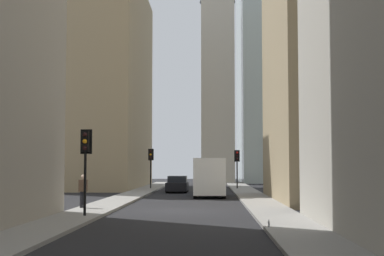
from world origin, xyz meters
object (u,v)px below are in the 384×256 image
at_px(traffic_light_far_junction, 237,160).
at_px(discarded_bottle, 269,224).
at_px(sedan_black, 177,185).
at_px(traffic_light_foreground, 85,152).
at_px(pedestrian, 83,190).
at_px(delivery_truck, 210,177).
at_px(traffic_light_midblock, 151,159).

bearing_deg(traffic_light_far_junction, discarded_bottle, 179.28).
distance_m(sedan_black, traffic_light_far_junction, 7.86).
distance_m(traffic_light_foreground, pedestrian, 5.02).
bearing_deg(delivery_truck, traffic_light_foreground, 162.45).
xyz_separation_m(traffic_light_far_junction, pedestrian, (-24.87, 9.16, -1.73)).
xyz_separation_m(delivery_truck, discarded_bottle, (-21.75, -2.16, -1.21)).
xyz_separation_m(traffic_light_foreground, pedestrian, (4.53, 1.10, -1.86)).
bearing_deg(delivery_truck, discarded_bottle, -174.32).
distance_m(delivery_truck, traffic_light_foreground, 18.19).
bearing_deg(traffic_light_foreground, discarded_bottle, -120.31).
bearing_deg(traffic_light_midblock, delivery_truck, -154.46).
distance_m(delivery_truck, sedan_black, 7.41).
xyz_separation_m(delivery_truck, traffic_light_far_junction, (12.11, -2.59, 1.35)).
distance_m(traffic_light_far_junction, pedestrian, 26.56).
height_order(traffic_light_far_junction, pedestrian, traffic_light_far_junction).
relative_size(sedan_black, pedestrian, 2.50).
bearing_deg(discarded_bottle, delivery_truck, 5.68).
distance_m(pedestrian, discarded_bottle, 12.56).
height_order(traffic_light_foreground, traffic_light_far_junction, traffic_light_foreground).
distance_m(delivery_truck, traffic_light_midblock, 13.16).
bearing_deg(pedestrian, traffic_light_foreground, -166.33).
xyz_separation_m(traffic_light_foreground, discarded_bottle, (-4.46, -7.63, -2.69)).
bearing_deg(pedestrian, traffic_light_far_junction, -20.22).
distance_m(traffic_light_foreground, traffic_light_midblock, 29.09).
relative_size(delivery_truck, discarded_bottle, 23.93).
height_order(delivery_truck, discarded_bottle, delivery_truck).
bearing_deg(sedan_black, traffic_light_foreground, 173.68).
xyz_separation_m(traffic_light_foreground, traffic_light_midblock, (29.09, 0.17, -0.04)).
relative_size(traffic_light_foreground, discarded_bottle, 14.12).
bearing_deg(discarded_bottle, traffic_light_midblock, 13.09).
bearing_deg(sedan_black, delivery_truck, -157.66).
relative_size(sedan_black, discarded_bottle, 15.93).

